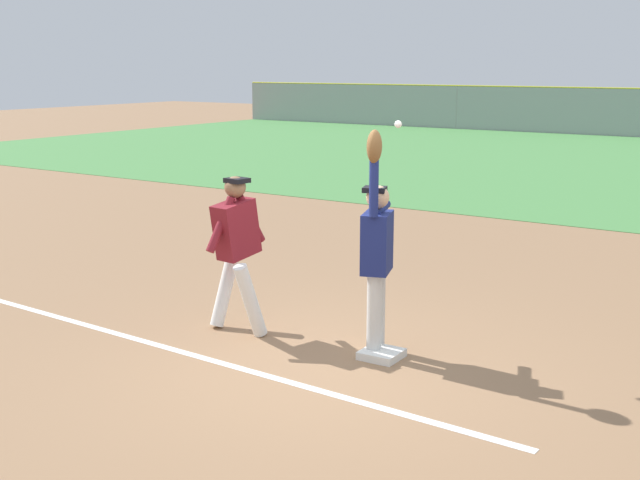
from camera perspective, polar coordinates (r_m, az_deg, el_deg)
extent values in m
plane|color=#936D4C|center=(8.10, 0.74, -8.79)|extent=(84.20, 84.20, 0.00)
cube|color=white|center=(10.26, -18.29, -4.86)|extent=(11.99, 0.56, 0.01)
cube|color=white|center=(8.36, 4.27, -7.85)|extent=(0.39, 0.39, 0.08)
cylinder|color=silver|center=(8.48, 4.00, -4.83)|extent=(0.19, 0.19, 0.85)
cylinder|color=silver|center=(8.29, 3.76, -5.22)|extent=(0.19, 0.19, 0.85)
cube|color=navy|center=(8.20, 3.95, -0.17)|extent=(0.39, 0.50, 0.60)
sphere|color=#DBAD84|center=(8.11, 4.00, 2.97)|extent=(0.29, 0.29, 0.23)
cube|color=black|center=(8.11, 3.79, 3.50)|extent=(0.27, 0.26, 0.05)
cylinder|color=navy|center=(7.88, 3.74, 3.84)|extent=(0.12, 0.12, 0.62)
cylinder|color=navy|center=(8.35, 4.25, 2.15)|extent=(0.29, 0.61, 0.09)
ellipsoid|color=brown|center=(7.83, 3.77, 6.45)|extent=(0.23, 0.31, 0.32)
cylinder|color=white|center=(8.81, -4.82, -4.19)|extent=(0.20, 0.45, 0.85)
cylinder|color=white|center=(9.30, -6.55, -3.34)|extent=(0.20, 0.45, 0.85)
cube|color=maroon|center=(8.88, -5.81, 0.75)|extent=(0.32, 0.55, 0.66)
sphere|color=#8C6647|center=(8.81, -5.87, 3.65)|extent=(0.26, 0.26, 0.23)
cube|color=black|center=(8.77, -5.74, 4.12)|extent=(0.24, 0.22, 0.05)
cylinder|color=maroon|center=(9.02, -4.81, 1.47)|extent=(0.14, 0.41, 0.58)
cylinder|color=maroon|center=(8.72, -6.86, 1.07)|extent=(0.14, 0.41, 0.58)
sphere|color=white|center=(8.31, 5.41, 7.95)|extent=(0.07, 0.07, 0.07)
cylinder|color=gray|center=(44.25, -4.64, 9.51)|extent=(0.08, 0.08, 1.89)
cylinder|color=gray|center=(38.15, 9.40, 8.99)|extent=(0.08, 0.08, 1.89)
cube|color=black|center=(40.45, 14.85, 8.39)|extent=(4.42, 1.94, 0.55)
cube|color=#2D333D|center=(40.43, 14.88, 9.06)|extent=(2.22, 1.77, 0.40)
cylinder|color=black|center=(40.94, 17.19, 7.91)|extent=(0.60, 0.23, 0.60)
cylinder|color=black|center=(39.13, 16.40, 7.79)|extent=(0.60, 0.23, 0.60)
cylinder|color=black|center=(41.84, 13.35, 8.20)|extent=(0.60, 0.23, 0.60)
cylinder|color=black|center=(40.07, 12.41, 8.08)|extent=(0.60, 0.23, 0.60)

